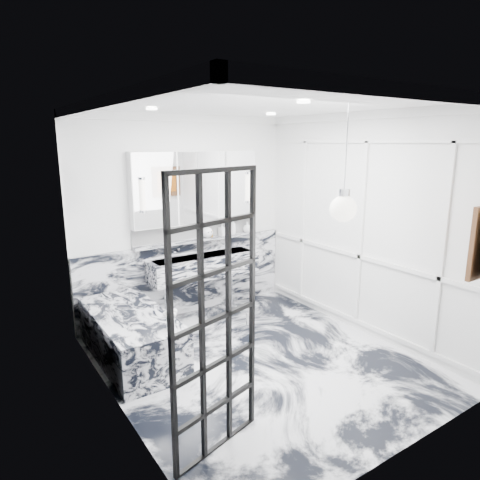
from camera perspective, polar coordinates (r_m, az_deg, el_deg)
floor at (r=5.06m, az=2.66°, el=-15.87°), size 3.60×3.60×0.00m
ceiling at (r=4.45m, az=3.05°, el=17.61°), size 3.60×3.60×0.00m
wall_back at (r=6.06m, az=-7.34°, el=2.99°), size 3.60×0.00×3.60m
wall_front at (r=3.34m, az=21.64°, el=-6.08°), size 3.60×0.00×3.60m
wall_left at (r=3.85m, az=-16.70°, el=-3.24°), size 0.00×3.60×3.60m
wall_right at (r=5.64m, az=16.04°, el=1.83°), size 0.00×3.60×3.60m
marble_clad_back at (r=6.25m, az=-7.01°, el=-4.97°), size 3.18×0.05×1.05m
marble_clad_left at (r=3.87m, az=-16.43°, el=-4.06°), size 0.02×3.56×2.68m
panel_molding at (r=5.64m, az=15.85°, el=0.81°), size 0.03×3.40×2.30m
soap_bottle_a at (r=6.38m, az=-0.94°, el=1.80°), size 0.09×0.09×0.23m
soap_bottle_b at (r=6.29m, az=-2.41°, el=1.41°), size 0.10×0.10×0.18m
soap_bottle_c at (r=6.53m, az=0.95°, el=1.75°), size 0.13×0.13×0.16m
face_pot at (r=6.17m, az=-4.37°, el=1.01°), size 0.16×0.16×0.16m
amber_bottle at (r=6.21m, az=-3.81°, el=0.85°), size 0.04×0.04×0.10m
flower_vase at (r=4.51m, az=-9.22°, el=-11.14°), size 0.08×0.08×0.12m
crittall_door at (r=3.31m, az=-3.26°, el=-10.48°), size 0.86×0.28×2.24m
pendant_light at (r=3.73m, az=13.60°, el=4.04°), size 0.23×0.23×0.23m
trough_sink at (r=6.07m, az=-4.85°, el=-3.43°), size 1.60×0.45×0.30m
ledge at (r=6.13m, az=-5.66°, el=-0.01°), size 1.90×0.14×0.04m
subway_tile at (r=6.15m, az=-5.96°, el=1.32°), size 1.90×0.03×0.23m
mirror_cabinet at (r=6.01m, az=-5.84°, el=6.98°), size 1.90×0.16×1.00m
sconce_left at (r=5.59m, az=-12.85°, el=5.87°), size 0.07×0.07×0.40m
sconce_right at (r=6.36m, az=1.16°, el=7.01°), size 0.07×0.07×0.40m
bathtub at (r=5.16m, az=-14.32°, el=-12.24°), size 0.75×1.65×0.55m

